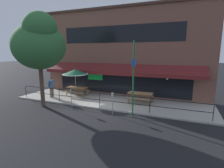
% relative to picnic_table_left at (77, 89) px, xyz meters
% --- Properties ---
extents(ground_plane, '(120.00, 120.00, 0.00)m').
position_rel_picnic_table_left_xyz_m(ground_plane, '(3.13, -2.24, -0.71)').
color(ground_plane, black).
extents(patio_deck, '(15.00, 4.00, 0.10)m').
position_rel_picnic_table_left_xyz_m(patio_deck, '(3.13, -0.24, -0.66)').
color(patio_deck, '#ADA89E').
rests_on(patio_deck, ground).
extents(restaurant_building, '(15.00, 1.60, 7.59)m').
position_rel_picnic_table_left_xyz_m(restaurant_building, '(3.13, 1.98, 3.06)').
color(restaurant_building, brown).
rests_on(restaurant_building, ground).
extents(patio_railing, '(13.84, 0.04, 0.97)m').
position_rel_picnic_table_left_xyz_m(patio_railing, '(3.13, -1.94, 0.09)').
color(patio_railing, black).
rests_on(patio_railing, patio_deck).
extents(picnic_table_left, '(1.80, 1.42, 0.76)m').
position_rel_picnic_table_left_xyz_m(picnic_table_left, '(0.00, 0.00, 0.00)').
color(picnic_table_left, '#997047').
rests_on(picnic_table_left, patio_deck).
extents(picnic_table_centre, '(1.80, 1.42, 0.76)m').
position_rel_picnic_table_left_xyz_m(picnic_table_centre, '(5.52, 0.00, 0.00)').
color(picnic_table_centre, '#997047').
rests_on(picnic_table_centre, patio_deck).
extents(patio_umbrella_left, '(2.14, 2.14, 2.38)m').
position_rel_picnic_table_left_xyz_m(patio_umbrella_left, '(-0.00, -0.18, 1.47)').
color(patio_umbrella_left, '#B7B2A8').
rests_on(patio_umbrella_left, patio_deck).
extents(pedestrian_walking, '(0.30, 0.61, 1.71)m').
position_rel_picnic_table_left_xyz_m(pedestrian_walking, '(-1.71, -1.17, 0.35)').
color(pedestrian_walking, '#665B4C').
rests_on(pedestrian_walking, patio_deck).
extents(parking_meter_near, '(0.15, 0.16, 1.42)m').
position_rel_picnic_table_left_xyz_m(parking_meter_near, '(1.43, -2.83, 0.44)').
color(parking_meter_near, gray).
rests_on(parking_meter_near, ground).
extents(parking_meter_far, '(0.15, 0.16, 1.42)m').
position_rel_picnic_table_left_xyz_m(parking_meter_far, '(4.47, -2.86, 0.44)').
color(parking_meter_far, gray).
rests_on(parking_meter_far, ground).
extents(street_sign_pole, '(0.28, 0.09, 4.49)m').
position_rel_picnic_table_left_xyz_m(street_sign_pole, '(5.69, -2.69, 1.60)').
color(street_sign_pole, '#1E6033').
rests_on(street_sign_pole, ground).
extents(street_tree_curbside, '(3.69, 3.32, 6.35)m').
position_rel_picnic_table_left_xyz_m(street_tree_curbside, '(-0.68, -3.21, 3.72)').
color(street_tree_curbside, brown).
rests_on(street_tree_curbside, ground).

